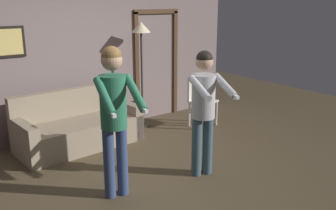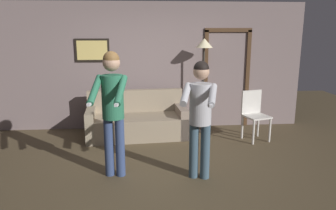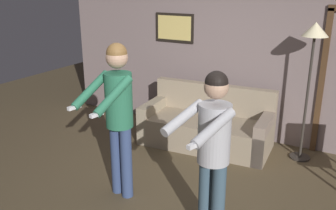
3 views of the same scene
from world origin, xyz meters
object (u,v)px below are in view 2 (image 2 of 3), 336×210
couch (137,122)px  person_standing_right (200,110)px  person_standing_left (112,102)px  dining_chair_distant (254,112)px  torchiere_lamp (204,54)px

couch → person_standing_right: size_ratio=1.19×
person_standing_left → person_standing_right: bearing=-8.0°
person_standing_left → dining_chair_distant: person_standing_left is taller
couch → torchiere_lamp: bearing=9.3°
torchiere_lamp → person_standing_right: size_ratio=1.14×
torchiere_lamp → person_standing_right: torchiere_lamp is taller
person_standing_left → person_standing_right: 1.20m
person_standing_right → dining_chair_distant: 2.13m
couch → person_standing_left: 1.97m
person_standing_left → person_standing_right: (1.19, -0.17, -0.09)m
torchiere_lamp → person_standing_left: bearing=-129.2°
person_standing_left → dining_chair_distant: size_ratio=1.91×
torchiere_lamp → person_standing_right: 2.29m
person_standing_right → couch: bearing=114.7°
person_standing_left → dining_chair_distant: 2.94m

